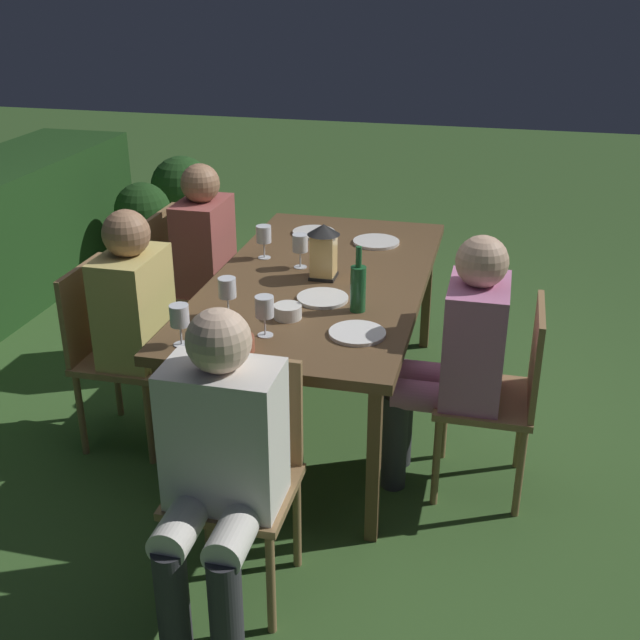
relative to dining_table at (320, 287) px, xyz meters
The scene contains 25 objects.
ground_plane 0.69m from the dining_table, ahead, with size 16.00×16.00×0.00m, color #385B28.
dining_table is the anchor object (origin of this frame).
chair_side_right_b 1.01m from the dining_table, 63.85° to the left, with size 0.42×0.40×0.87m.
person_in_rust 0.82m from the dining_table, 57.82° to the left, with size 0.38×0.47×1.15m.
chair_head_near 1.24m from the dining_table, behind, with size 0.40×0.42×0.87m.
person_in_cream 1.42m from the dining_table, behind, with size 0.48×0.38×1.15m.
chair_side_left_a 1.01m from the dining_table, 116.15° to the right, with size 0.42×0.40×0.87m.
person_in_pink 0.82m from the dining_table, 122.18° to the right, with size 0.38×0.47×1.15m.
chair_side_right_a 1.01m from the dining_table, 116.15° to the left, with size 0.42×0.40×0.87m.
person_in_mustard 0.82m from the dining_table, 122.18° to the left, with size 0.38×0.47×1.15m.
lantern_centerpiece 0.20m from the dining_table, 94.72° to the right, with size 0.15×0.15×0.27m.
green_bottle_on_table 0.46m from the dining_table, 144.17° to the right, with size 0.07×0.07×0.29m.
wine_glass_a 0.70m from the dining_table, behind, with size 0.08×0.08×0.17m.
wine_glass_b 0.61m from the dining_table, 152.28° to the left, with size 0.08×0.08×0.17m.
wine_glass_c 0.43m from the dining_table, 59.53° to the left, with size 0.08×0.08×0.17m.
wine_glass_d 0.93m from the dining_table, 156.86° to the left, with size 0.08×0.08×0.17m.
wine_glass_e 0.24m from the dining_table, 49.07° to the left, with size 0.08×0.08×0.17m.
plate_a 0.59m from the dining_table, 17.33° to the right, with size 0.25×0.25×0.01m, color silver.
plate_b 0.28m from the dining_table, 164.18° to the right, with size 0.23×0.23×0.01m, color white.
plate_c 0.67m from the dining_table, 16.40° to the left, with size 0.24×0.24×0.01m, color silver.
plate_d 0.66m from the dining_table, 153.32° to the right, with size 0.23×0.23×0.01m, color white.
bowl_olives 0.50m from the dining_table, behind, with size 0.12×0.12×0.06m.
bowl_bread 0.85m from the dining_table, behind, with size 0.16×0.16×0.06m.
potted_plant_by_hedge 2.46m from the dining_table, 45.54° to the left, with size 0.41×0.41×0.67m.
potted_plant_corner 3.01m from the dining_table, 35.46° to the left, with size 0.50×0.50×0.70m.
Camera 1 is at (-3.43, -0.82, 2.12)m, focal length 44.62 mm.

